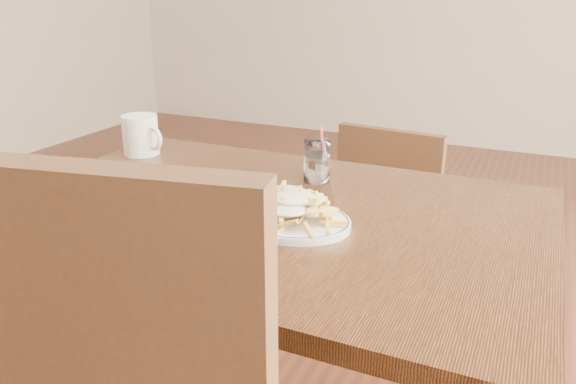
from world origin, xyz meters
The scene contains 8 objects.
table centered at (0.00, 0.00, 0.67)m, with size 1.20×0.80×0.75m.
chair_far centered at (0.11, 0.80, 0.44)m, with size 0.40×0.40×0.77m.
fries_plate centered at (0.09, -0.06, 0.76)m, with size 0.32×0.30×0.02m.
loaded_fries centered at (0.09, -0.06, 0.80)m, with size 0.21×0.16×0.06m.
napkin centered at (-0.27, -0.04, 0.76)m, with size 0.22×0.15×0.01m, color white.
cutlery centered at (-0.27, -0.04, 0.76)m, with size 0.19×0.14×0.01m.
water_glass centered at (0.04, 0.21, 0.80)m, with size 0.07×0.07×0.14m.
coffee_mug centered at (-0.51, 0.22, 0.81)m, with size 0.14×0.10×0.11m.
Camera 1 is at (0.53, -1.02, 1.21)m, focal length 35.00 mm.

